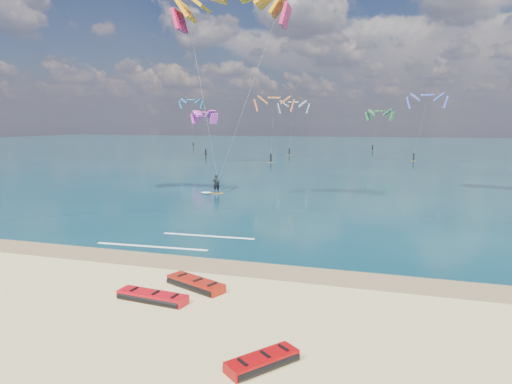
% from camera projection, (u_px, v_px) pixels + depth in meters
% --- Properties ---
extents(ground, '(320.00, 320.00, 0.00)m').
position_uv_depth(ground, '(298.00, 177.00, 58.06)').
color(ground, tan).
rests_on(ground, ground).
extents(wet_sand_strip, '(320.00, 2.40, 0.01)m').
position_uv_depth(wet_sand_strip, '(150.00, 259.00, 23.05)').
color(wet_sand_strip, olive).
rests_on(wet_sand_strip, ground).
extents(sea, '(320.00, 200.00, 0.04)m').
position_uv_depth(sea, '(347.00, 149.00, 118.63)').
color(sea, '#0A2C37').
rests_on(sea, ground).
extents(packed_kite_left, '(3.15, 1.36, 0.39)m').
position_uv_depth(packed_kite_left, '(153.00, 301.00, 17.67)').
color(packed_kite_left, red).
rests_on(packed_kite_left, ground).
extents(packed_kite_mid, '(3.20, 2.23, 0.42)m').
position_uv_depth(packed_kite_mid, '(196.00, 288.00, 19.06)').
color(packed_kite_mid, '#A1180B').
rests_on(packed_kite_mid, ground).
extents(packed_kite_right, '(2.28, 2.50, 0.37)m').
position_uv_depth(packed_kite_right, '(262.00, 366.00, 12.92)').
color(packed_kite_right, '#9A0608').
rests_on(packed_kite_right, ground).
extents(kitesurfer_main, '(11.93, 8.91, 18.10)m').
position_uv_depth(kitesurfer_main, '(223.00, 95.00, 38.66)').
color(kitesurfer_main, gold).
rests_on(kitesurfer_main, sea).
extents(shoreline_foam, '(8.31, 3.62, 0.01)m').
position_uv_depth(shoreline_foam, '(179.00, 241.00, 26.32)').
color(shoreline_foam, white).
rests_on(shoreline_foam, ground).
extents(distant_kites, '(87.34, 43.57, 12.72)m').
position_uv_depth(distant_kites, '(320.00, 130.00, 90.53)').
color(distant_kites, '#D53EB4').
rests_on(distant_kites, ground).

